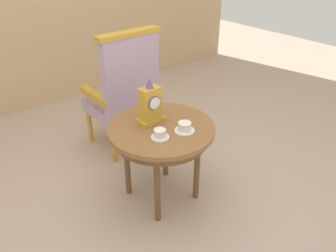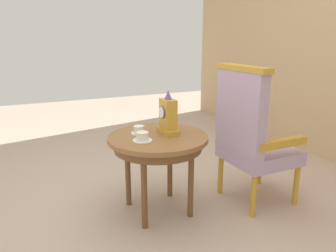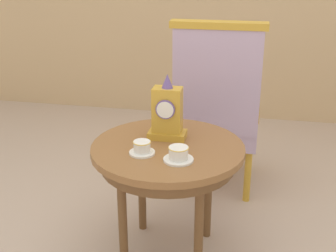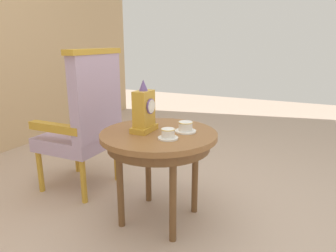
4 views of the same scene
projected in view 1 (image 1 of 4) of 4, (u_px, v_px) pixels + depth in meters
The scene contains 6 objects.
ground_plane at pixel (159, 200), 2.60m from camera, with size 10.00×10.00×0.00m, color #BCA38E.
side_table at pixel (161, 135), 2.38m from camera, with size 0.76×0.76×0.63m.
teacup_left at pixel (160, 134), 2.20m from camera, with size 0.12×0.12×0.06m.
teacup_right at pixel (185, 127), 2.27m from camera, with size 0.14×0.14×0.07m.
mantel_clock at pixel (150, 105), 2.33m from camera, with size 0.19×0.11×0.34m.
armchair at pixel (125, 91), 2.94m from camera, with size 0.56×0.54×1.14m.
Camera 1 is at (-1.19, -1.57, 1.80)m, focal length 35.78 mm.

